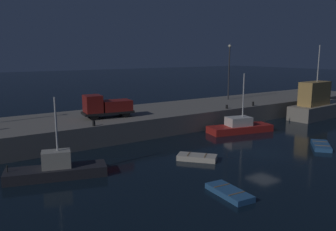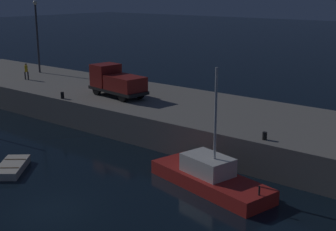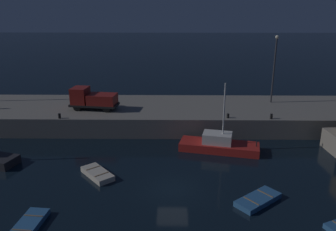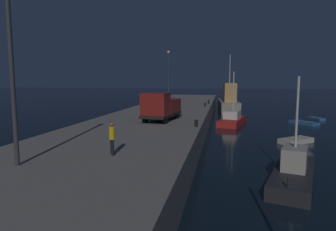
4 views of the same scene
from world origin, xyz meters
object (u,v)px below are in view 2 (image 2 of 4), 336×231
Objects in this scene: lamp_post_west at (37,31)px; bollard_east at (265,136)px; utility_truck at (116,81)px; dockworker at (26,70)px; bollard_central at (62,95)px; fishing_boat_white at (210,177)px; dinghy_orange_near at (12,167)px.

bollard_east is (30.23, -6.28, -4.21)m from lamp_post_west.
bollard_east is (15.32, -3.00, -1.02)m from utility_truck.
lamp_post_west is 31.16m from bollard_east.
dockworker reaches higher than bollard_central.
bollard_east is (1.40, 3.70, 1.78)m from fishing_boat_white.
fishing_boat_white is at bearing -25.69° from utility_truck.
lamp_post_west is 16.07× the size of bollard_east.
utility_truck reaches higher than bollard_east.
fishing_boat_white is 4.99× the size of dockworker.
utility_truck is 15.65m from bollard_east.
bollard_central is at bearing -129.96° from utility_truck.
fishing_boat_white is at bearing -11.10° from bollard_central.
dockworker is 2.98× the size of bollard_central.
lamp_post_west is at bearing 150.98° from bollard_central.
lamp_post_west is 1.32× the size of utility_truck.
bollard_east is at bearing 1.27° from bollard_central.
dockworker is 10.14m from bollard_central.
dockworker is (-15.39, 12.10, 2.89)m from dinghy_orange_near.
dockworker is (-26.35, 6.59, 2.47)m from fishing_boat_white.
lamp_post_west reaches higher than bollard_central.
lamp_post_west is 13.89× the size of bollard_central.
bollard_east is (18.18, 0.40, -0.04)m from bollard_central.
fishing_boat_white reaches higher than dinghy_orange_near.
dinghy_orange_near is at bearing -38.18° from dockworker.
bollard_central is at bearing -178.73° from bollard_east.
lamp_post_west reaches higher than dockworker.
dinghy_orange_near is 6.43× the size of bollard_central.
utility_truck is at bearing 168.91° from bollard_east.
fishing_boat_white is 4.34m from bollard_east.
lamp_post_west is at bearing 160.91° from fishing_boat_white.
utility_truck is 12.17× the size of bollard_east.
bollard_central is (-2.85, -3.41, -0.99)m from utility_truck.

